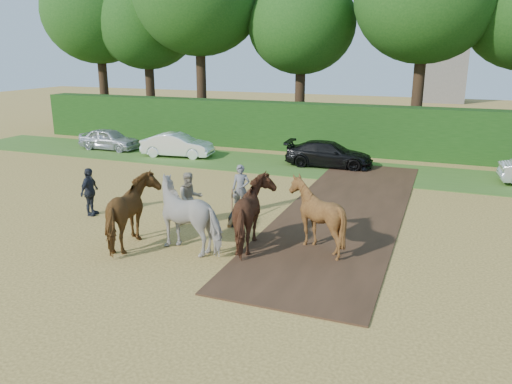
{
  "coord_description": "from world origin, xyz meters",
  "views": [
    {
      "loc": [
        5.02,
        -11.98,
        6.21
      ],
      "look_at": [
        -1.06,
        3.73,
        1.4
      ],
      "focal_mm": 35.0,
      "sensor_mm": 36.0,
      "label": 1
    }
  ],
  "objects_px": {
    "plough_team": "(225,213)",
    "parked_cars": "(379,160)",
    "spectator_near": "(190,199)",
    "spectator_far": "(90,192)"
  },
  "relations": [
    {
      "from": "spectator_near",
      "to": "parked_cars",
      "type": "xyz_separation_m",
      "value": [
        5.33,
        10.64,
        -0.28
      ]
    },
    {
      "from": "plough_team",
      "to": "spectator_near",
      "type": "bearing_deg",
      "value": 143.7
    },
    {
      "from": "spectator_near",
      "to": "spectator_far",
      "type": "xyz_separation_m",
      "value": [
        -4.11,
        -0.49,
        -0.04
      ]
    },
    {
      "from": "plough_team",
      "to": "parked_cars",
      "type": "xyz_separation_m",
      "value": [
        3.22,
        12.19,
        -0.44
      ]
    },
    {
      "from": "spectator_near",
      "to": "parked_cars",
      "type": "bearing_deg",
      "value": 16.64
    },
    {
      "from": "plough_team",
      "to": "parked_cars",
      "type": "bearing_deg",
      "value": 75.19
    },
    {
      "from": "spectator_near",
      "to": "plough_team",
      "type": "relative_size",
      "value": 0.25
    },
    {
      "from": "parked_cars",
      "to": "spectator_near",
      "type": "bearing_deg",
      "value": -116.6
    },
    {
      "from": "spectator_near",
      "to": "spectator_far",
      "type": "height_order",
      "value": "spectator_near"
    },
    {
      "from": "spectator_near",
      "to": "parked_cars",
      "type": "relative_size",
      "value": 0.06
    }
  ]
}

